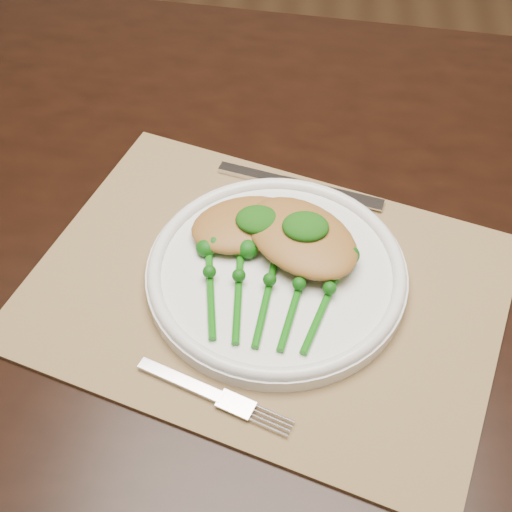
# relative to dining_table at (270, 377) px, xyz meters

# --- Properties ---
(floor) EXTENTS (4.00, 4.00, 0.00)m
(floor) POSITION_rel_dining_table_xyz_m (0.03, 0.12, -0.38)
(floor) COLOR brown
(floor) RESTS_ON ground
(dining_table) EXTENTS (1.69, 1.06, 0.75)m
(dining_table) POSITION_rel_dining_table_xyz_m (0.00, 0.00, 0.00)
(dining_table) COLOR black
(dining_table) RESTS_ON ground
(placemat) EXTENTS (0.59, 0.50, 0.00)m
(placemat) POSITION_rel_dining_table_xyz_m (-0.00, -0.12, 0.38)
(placemat) COLOR olive
(placemat) RESTS_ON dining_table
(dinner_plate) EXTENTS (0.28, 0.28, 0.03)m
(dinner_plate) POSITION_rel_dining_table_xyz_m (0.01, -0.10, 0.39)
(dinner_plate) COLOR white
(dinner_plate) RESTS_ON placemat
(knife) EXTENTS (0.21, 0.07, 0.01)m
(knife) POSITION_rel_dining_table_xyz_m (0.01, 0.05, 0.38)
(knife) COLOR silver
(knife) RESTS_ON placemat
(fork) EXTENTS (0.16, 0.08, 0.01)m
(fork) POSITION_rel_dining_table_xyz_m (-0.03, -0.26, 0.38)
(fork) COLOR silver
(fork) RESTS_ON placemat
(chicken_fillet_left) EXTENTS (0.14, 0.12, 0.02)m
(chicken_fillet_left) POSITION_rel_dining_table_xyz_m (-0.03, -0.05, 0.41)
(chicken_fillet_left) COLOR #A77130
(chicken_fillet_left) RESTS_ON dinner_plate
(chicken_fillet_right) EXTENTS (0.17, 0.17, 0.03)m
(chicken_fillet_right) POSITION_rel_dining_table_xyz_m (0.03, -0.07, 0.41)
(chicken_fillet_right) COLOR #A77130
(chicken_fillet_right) RESTS_ON dinner_plate
(pesto_dollop_left) EXTENTS (0.05, 0.04, 0.02)m
(pesto_dollop_left) POSITION_rel_dining_table_xyz_m (-0.02, -0.05, 0.42)
(pesto_dollop_left) COLOR #0D3F09
(pesto_dollop_left) RESTS_ON chicken_fillet_left
(pesto_dollop_right) EXTENTS (0.05, 0.04, 0.02)m
(pesto_dollop_right) POSITION_rel_dining_table_xyz_m (0.04, -0.07, 0.43)
(pesto_dollop_right) COLOR #0D3F09
(pesto_dollop_right) RESTS_ON chicken_fillet_right
(broccolini_bundle) EXTENTS (0.15, 0.17, 0.04)m
(broccolini_bundle) POSITION_rel_dining_table_xyz_m (0.00, -0.14, 0.40)
(broccolini_bundle) COLOR #10600C
(broccolini_bundle) RESTS_ON dinner_plate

